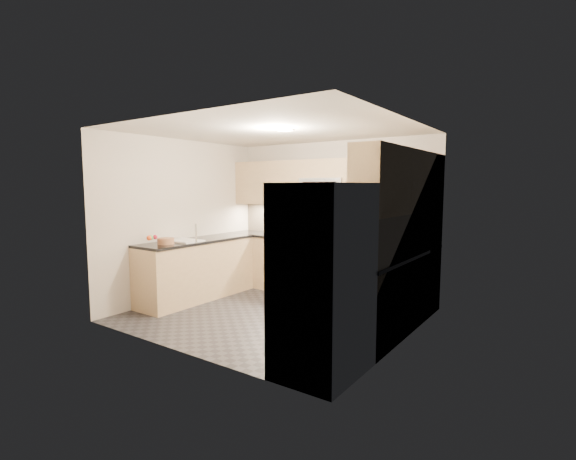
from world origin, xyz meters
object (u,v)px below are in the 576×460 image
(cutting_board, at_px, (296,235))
(microwave, at_px, (325,191))
(refrigerator, at_px, (323,280))
(utensil_bowl, at_px, (416,240))
(fruit_basket, at_px, (166,241))
(gas_range, at_px, (321,268))

(cutting_board, bearing_deg, microwave, 9.13)
(refrigerator, relative_size, utensil_bowl, 6.47)
(cutting_board, relative_size, fruit_basket, 1.62)
(refrigerator, xyz_separation_m, utensil_bowl, (0.08, 2.45, 0.12))
(gas_range, relative_size, fruit_basket, 3.85)
(utensil_bowl, distance_m, fruit_basket, 3.56)
(microwave, relative_size, refrigerator, 0.42)
(utensil_bowl, relative_size, fruit_basket, 1.18)
(refrigerator, height_order, cutting_board, refrigerator)
(cutting_board, bearing_deg, refrigerator, -51.42)
(cutting_board, bearing_deg, gas_range, -4.60)
(fruit_basket, bearing_deg, cutting_board, 63.48)
(cutting_board, bearing_deg, fruit_basket, -116.52)
(microwave, bearing_deg, fruit_basket, -126.37)
(utensil_bowl, distance_m, cutting_board, 2.05)
(microwave, bearing_deg, utensil_bowl, -3.91)
(microwave, xyz_separation_m, utensil_bowl, (1.53, -0.10, -0.68))
(refrigerator, relative_size, fruit_basket, 7.62)
(cutting_board, xyz_separation_m, fruit_basket, (-0.96, -1.92, 0.04))
(refrigerator, bearing_deg, fruit_basket, 169.52)
(refrigerator, bearing_deg, microwave, 119.62)
(microwave, height_order, cutting_board, microwave)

